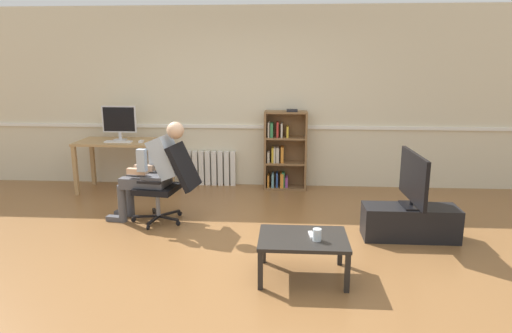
% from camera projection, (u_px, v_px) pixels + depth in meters
% --- Properties ---
extents(ground_plane, '(18.00, 18.00, 0.00)m').
position_uv_depth(ground_plane, '(236.00, 252.00, 4.66)').
color(ground_plane, brown).
extents(back_wall, '(12.00, 0.13, 2.70)m').
position_uv_depth(back_wall, '(254.00, 98.00, 6.93)').
color(back_wall, beige).
rests_on(back_wall, ground_plane).
extents(computer_desk, '(1.34, 0.68, 0.76)m').
position_uv_depth(computer_desk, '(124.00, 147.00, 6.73)').
color(computer_desk, tan).
rests_on(computer_desk, ground_plane).
extents(imac_monitor, '(0.51, 0.14, 0.50)m').
position_uv_depth(imac_monitor, '(119.00, 121.00, 6.72)').
color(imac_monitor, silver).
rests_on(imac_monitor, computer_desk).
extents(keyboard, '(0.39, 0.12, 0.02)m').
position_uv_depth(keyboard, '(118.00, 142.00, 6.57)').
color(keyboard, white).
rests_on(keyboard, computer_desk).
extents(computer_mouse, '(0.06, 0.10, 0.03)m').
position_uv_depth(computer_mouse, '(141.00, 141.00, 6.57)').
color(computer_mouse, white).
rests_on(computer_mouse, computer_desk).
extents(bookshelf, '(0.64, 0.29, 1.20)m').
position_uv_depth(bookshelf, '(283.00, 152.00, 6.88)').
color(bookshelf, brown).
rests_on(bookshelf, ground_plane).
extents(radiator, '(0.87, 0.08, 0.54)m').
position_uv_depth(radiator, '(208.00, 168.00, 7.12)').
color(radiator, white).
rests_on(radiator, ground_plane).
extents(office_chair, '(0.84, 0.62, 0.97)m').
position_uv_depth(office_chair, '(169.00, 180.00, 5.40)').
color(office_chair, black).
rests_on(office_chair, ground_plane).
extents(person_seated, '(1.00, 0.44, 1.22)m').
position_uv_depth(person_seated, '(154.00, 169.00, 5.41)').
color(person_seated, '#4C4C51').
rests_on(person_seated, ground_plane).
extents(tv_stand, '(1.01, 0.38, 0.37)m').
position_uv_depth(tv_stand, '(410.00, 222.00, 4.97)').
color(tv_stand, black).
rests_on(tv_stand, ground_plane).
extents(tv_screen, '(0.21, 0.89, 0.59)m').
position_uv_depth(tv_screen, '(413.00, 179.00, 4.86)').
color(tv_screen, black).
rests_on(tv_screen, tv_stand).
extents(coffee_table, '(0.79, 0.60, 0.38)m').
position_uv_depth(coffee_table, '(303.00, 242.00, 4.06)').
color(coffee_table, black).
rests_on(coffee_table, ground_plane).
extents(drinking_glass, '(0.08, 0.08, 0.11)m').
position_uv_depth(drinking_glass, '(317.00, 235.00, 3.95)').
color(drinking_glass, silver).
rests_on(drinking_glass, coffee_table).
extents(spare_remote, '(0.05, 0.15, 0.02)m').
position_uv_depth(spare_remote, '(311.00, 235.00, 4.07)').
color(spare_remote, white).
rests_on(spare_remote, coffee_table).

